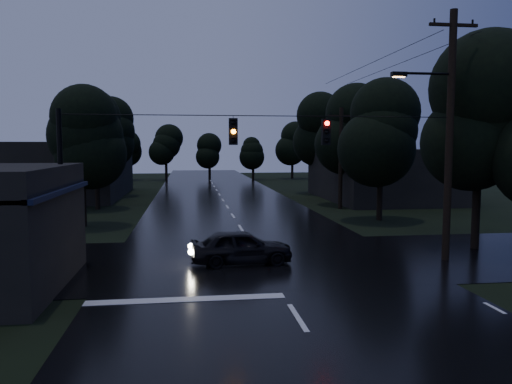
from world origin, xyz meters
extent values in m
cube|color=black|center=(0.00, 30.00, 0.00)|extent=(12.00, 120.00, 0.02)
cube|color=black|center=(0.00, 12.00, 0.00)|extent=(60.00, 9.00, 0.02)
cube|color=black|center=(-7.00, 9.00, 3.20)|extent=(0.30, 7.00, 0.15)
cylinder|color=black|center=(-7.20, 6.00, 1.50)|extent=(0.10, 0.10, 3.00)
cylinder|color=black|center=(-7.20, 12.00, 1.50)|extent=(0.10, 0.10, 3.00)
cube|color=#F4BE61|center=(-7.05, 7.50, 2.50)|extent=(0.06, 1.60, 0.50)
cube|color=#F4BE61|center=(-7.05, 10.20, 2.50)|extent=(0.06, 1.20, 0.50)
cube|color=black|center=(14.00, 34.00, 2.20)|extent=(10.00, 14.00, 4.40)
cube|color=black|center=(-14.00, 40.00, 2.50)|extent=(10.00, 16.00, 5.00)
cylinder|color=black|center=(7.50, 11.00, 5.00)|extent=(0.30, 0.30, 10.00)
cube|color=black|center=(7.50, 11.00, 9.40)|extent=(2.00, 0.12, 0.12)
cylinder|color=black|center=(6.40, 11.00, 7.50)|extent=(2.20, 0.10, 0.10)
cube|color=black|center=(5.30, 11.00, 7.45)|extent=(0.60, 0.25, 0.18)
cube|color=#FFB266|center=(5.30, 11.00, 7.35)|extent=(0.45, 0.18, 0.03)
cylinder|color=black|center=(8.30, 28.00, 3.75)|extent=(0.30, 0.30, 7.50)
cube|color=black|center=(8.30, 28.00, 6.90)|extent=(2.00, 0.12, 0.12)
cylinder|color=black|center=(-7.50, 11.00, 3.00)|extent=(0.18, 0.18, 6.00)
cylinder|color=black|center=(0.00, 11.00, 5.80)|extent=(15.00, 0.03, 0.03)
cube|color=black|center=(-1.20, 11.00, 5.20)|extent=(0.32, 0.25, 1.00)
sphere|color=orange|center=(-1.20, 10.85, 5.20)|extent=(0.18, 0.18, 0.18)
cube|color=black|center=(2.40, 11.00, 5.20)|extent=(0.32, 0.25, 1.00)
sphere|color=#FF0C07|center=(2.40, 10.85, 5.20)|extent=(0.18, 0.18, 0.18)
cylinder|color=black|center=(10.00, 13.00, 1.40)|extent=(0.36, 0.36, 2.80)
sphere|color=black|center=(10.00, 13.00, 4.80)|extent=(4.48, 4.48, 4.48)
sphere|color=black|center=(10.00, 13.00, 6.00)|extent=(4.48, 4.48, 4.48)
sphere|color=black|center=(10.00, 13.00, 7.20)|extent=(4.48, 4.48, 4.48)
cylinder|color=black|center=(-9.00, 22.00, 1.22)|extent=(0.36, 0.36, 2.45)
sphere|color=black|center=(-9.00, 22.00, 4.20)|extent=(3.92, 3.92, 3.92)
sphere|color=black|center=(-9.00, 22.00, 5.25)|extent=(3.92, 3.92, 3.92)
sphere|color=black|center=(-9.00, 22.00, 6.30)|extent=(3.92, 3.92, 3.92)
cylinder|color=black|center=(-9.60, 30.00, 1.31)|extent=(0.36, 0.36, 2.62)
sphere|color=black|center=(-9.60, 30.00, 4.50)|extent=(4.20, 4.20, 4.20)
sphere|color=black|center=(-9.60, 30.00, 5.62)|extent=(4.20, 4.20, 4.20)
sphere|color=black|center=(-9.60, 30.00, 6.75)|extent=(4.20, 4.20, 4.20)
cylinder|color=black|center=(-10.20, 40.00, 1.40)|extent=(0.36, 0.36, 2.80)
sphere|color=black|center=(-10.20, 40.00, 4.80)|extent=(4.48, 4.48, 4.48)
sphere|color=black|center=(-10.20, 40.00, 6.00)|extent=(4.48, 4.48, 4.48)
sphere|color=black|center=(-10.20, 40.00, 7.20)|extent=(4.48, 4.48, 4.48)
cylinder|color=black|center=(9.00, 22.00, 1.31)|extent=(0.36, 0.36, 2.62)
sphere|color=black|center=(9.00, 22.00, 4.50)|extent=(4.20, 4.20, 4.20)
sphere|color=black|center=(9.00, 22.00, 5.62)|extent=(4.20, 4.20, 4.20)
sphere|color=black|center=(9.00, 22.00, 6.75)|extent=(4.20, 4.20, 4.20)
cylinder|color=black|center=(9.60, 30.00, 1.40)|extent=(0.36, 0.36, 2.80)
sphere|color=black|center=(9.60, 30.00, 4.80)|extent=(4.48, 4.48, 4.48)
sphere|color=black|center=(9.60, 30.00, 6.00)|extent=(4.48, 4.48, 4.48)
sphere|color=black|center=(9.60, 30.00, 7.20)|extent=(4.48, 4.48, 4.48)
cylinder|color=black|center=(10.20, 40.00, 1.49)|extent=(0.36, 0.36, 2.97)
sphere|color=black|center=(10.20, 40.00, 5.10)|extent=(4.76, 4.76, 4.76)
sphere|color=black|center=(10.20, 40.00, 6.38)|extent=(4.76, 4.76, 4.76)
sphere|color=black|center=(10.20, 40.00, 7.65)|extent=(4.76, 4.76, 4.76)
imported|color=black|center=(-0.85, 11.46, 0.68)|extent=(4.10, 1.84, 1.37)
camera|label=1|loc=(-2.87, -7.87, 4.64)|focal=35.00mm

